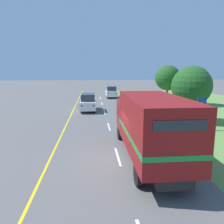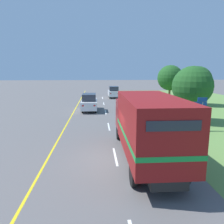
{
  "view_description": "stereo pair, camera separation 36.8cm",
  "coord_description": "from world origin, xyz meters",
  "views": [
    {
      "loc": [
        -1.35,
        -11.05,
        4.72
      ],
      "look_at": [
        0.3,
        7.33,
        1.2
      ],
      "focal_mm": 35.0,
      "sensor_mm": 36.0,
      "label": 1
    },
    {
      "loc": [
        -0.98,
        -11.08,
        4.72
      ],
      "look_at": [
        0.3,
        7.33,
        1.2
      ],
      "focal_mm": 35.0,
      "sensor_mm": 36.0,
      "label": 2
    }
  ],
  "objects": [
    {
      "name": "roadside_tree_far",
      "position": [
        11.19,
        24.72,
        3.51
      ],
      "size": [
        4.18,
        4.18,
        5.61
      ],
      "color": "brown",
      "rests_on": "ground"
    },
    {
      "name": "horse_trailer_truck",
      "position": [
        1.56,
        -0.28,
        1.97
      ],
      "size": [
        2.54,
        8.46,
        3.5
      ],
      "color": "black",
      "rests_on": "ground"
    },
    {
      "name": "delineator_post",
      "position": [
        4.16,
        2.52,
        0.51
      ],
      "size": [
        0.08,
        0.08,
        0.95
      ],
      "color": "white",
      "rests_on": "ground"
    },
    {
      "name": "highway_sign",
      "position": [
        6.46,
        5.21,
        1.69
      ],
      "size": [
        2.35,
        0.09,
        2.66
      ],
      "color": "#9E9EA3",
      "rests_on": "ground"
    },
    {
      "name": "ground_plane",
      "position": [
        0.0,
        0.0,
        0.0
      ],
      "size": [
        200.0,
        200.0,
        0.0
      ],
      "primitive_type": "plane",
      "color": "#5B5959"
    },
    {
      "name": "edge_line_yellow",
      "position": [
        -3.7,
        12.28,
        0.0
      ],
      "size": [
        0.12,
        56.69,
        0.01
      ],
      "primitive_type": "cube",
      "color": "yellow",
      "rests_on": "ground"
    },
    {
      "name": "centre_dash_farthest",
      "position": [
        0.0,
        26.79,
        0.0
      ],
      "size": [
        0.12,
        2.6,
        0.01
      ],
      "primitive_type": "cube",
      "color": "white",
      "rests_on": "ground"
    },
    {
      "name": "lead_car_white",
      "position": [
        -1.89,
        14.62,
        1.02
      ],
      "size": [
        1.8,
        4.48,
        2.04
      ],
      "color": "black",
      "rests_on": "ground"
    },
    {
      "name": "centre_dash_mid_a",
      "position": [
        0.0,
        6.99,
        0.0
      ],
      "size": [
        0.12,
        2.6,
        0.01
      ],
      "primitive_type": "cube",
      "color": "white",
      "rests_on": "ground"
    },
    {
      "name": "centre_dash_near",
      "position": [
        0.0,
        0.39,
        0.0
      ],
      "size": [
        0.12,
        2.6,
        0.01
      ],
      "primitive_type": "cube",
      "color": "white",
      "rests_on": "ground"
    },
    {
      "name": "centre_dash_mid_b",
      "position": [
        0.0,
        13.59,
        0.0
      ],
      "size": [
        0.12,
        2.6,
        0.01
      ],
      "primitive_type": "cube",
      "color": "white",
      "rests_on": "ground"
    },
    {
      "name": "roadside_tree_mid",
      "position": [
        12.68,
        17.98,
        3.35
      ],
      "size": [
        3.9,
        3.9,
        5.31
      ],
      "color": "brown",
      "rests_on": "ground"
    },
    {
      "name": "centre_dash_far",
      "position": [
        0.0,
        20.19,
        0.0
      ],
      "size": [
        0.12,
        2.6,
        0.01
      ],
      "primitive_type": "cube",
      "color": "white",
      "rests_on": "ground"
    },
    {
      "name": "roadside_tree_near",
      "position": [
        7.74,
        8.35,
        3.3
      ],
      "size": [
        3.67,
        3.67,
        5.14
      ],
      "color": "#4C3823",
      "rests_on": "ground"
    },
    {
      "name": "lead_car_white_ahead",
      "position": [
        1.95,
        27.03,
        1.0
      ],
      "size": [
        1.8,
        3.86,
        2.01
      ],
      "color": "black",
      "rests_on": "ground"
    }
  ]
}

